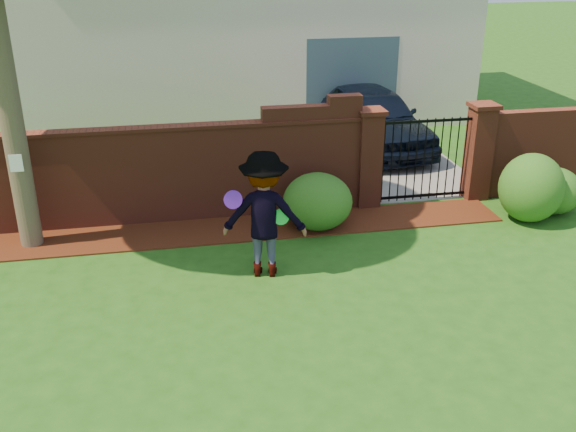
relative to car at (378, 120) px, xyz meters
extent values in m
cube|color=#1F4C13|center=(-3.66, -7.27, -0.74)|extent=(80.00, 80.00, 0.01)
cube|color=#3B170A|center=(-4.61, -3.93, -0.72)|extent=(11.10, 1.08, 0.03)
cube|color=maroon|center=(-5.81, -3.27, 0.11)|extent=(8.70, 0.25, 1.70)
cube|color=maroon|center=(-2.36, -3.27, 1.11)|extent=(1.80, 0.25, 0.30)
cube|color=maroon|center=(-1.76, -3.27, 1.34)|extent=(0.60, 0.25, 0.16)
cube|color=maroon|center=(-5.81, -3.27, 0.99)|extent=(8.70, 0.31, 0.06)
cube|color=maroon|center=(2.94, -3.27, 0.11)|extent=(4.00, 0.25, 1.70)
cube|color=maroon|center=(-1.26, -3.27, 0.16)|extent=(0.42, 0.42, 1.80)
cube|color=maroon|center=(-1.26, -3.27, 1.10)|extent=(0.50, 0.50, 0.08)
cube|color=maroon|center=(0.94, -3.27, 0.16)|extent=(0.42, 0.42, 1.80)
cube|color=maroon|center=(0.94, -3.27, 1.10)|extent=(0.50, 0.50, 0.08)
cylinder|color=black|center=(-0.97, -3.27, 0.11)|extent=(0.02, 0.02, 1.60)
cylinder|color=black|center=(-0.80, -3.27, 0.11)|extent=(0.02, 0.02, 1.60)
cylinder|color=black|center=(-0.64, -3.27, 0.11)|extent=(0.02, 0.02, 1.60)
cylinder|color=black|center=(-0.48, -3.27, 0.11)|extent=(0.02, 0.02, 1.60)
cylinder|color=black|center=(-0.32, -3.27, 0.11)|extent=(0.02, 0.02, 1.60)
cylinder|color=black|center=(-0.16, -3.27, 0.11)|extent=(0.02, 0.02, 1.60)
cylinder|color=black|center=(0.00, -3.27, 0.11)|extent=(0.02, 0.02, 1.60)
cylinder|color=black|center=(0.17, -3.27, 0.11)|extent=(0.02, 0.02, 1.60)
cylinder|color=black|center=(0.33, -3.27, 0.11)|extent=(0.02, 0.02, 1.60)
cylinder|color=black|center=(0.49, -3.27, 0.11)|extent=(0.02, 0.02, 1.60)
cylinder|color=black|center=(0.65, -3.27, 0.11)|extent=(0.02, 0.02, 1.60)
cube|color=black|center=(-0.16, -3.27, -0.62)|extent=(1.78, 0.03, 0.05)
cube|color=black|center=(-0.16, -3.27, 0.86)|extent=(1.78, 0.03, 0.05)
cube|color=slate|center=(-0.16, 0.73, -0.73)|extent=(3.20, 8.00, 0.01)
cube|color=beige|center=(-2.66, 4.73, 2.26)|extent=(12.00, 6.00, 6.00)
cube|color=#384C5B|center=(-0.16, 1.78, 0.46)|extent=(2.40, 0.12, 2.40)
imported|color=black|center=(0.00, 0.00, 0.00)|extent=(2.25, 4.52, 1.48)
cube|color=white|center=(-7.26, -4.06, 0.76)|extent=(0.20, 0.01, 0.28)
ellipsoid|color=#1B5519|center=(-2.41, -4.08, -0.24)|extent=(1.22, 1.22, 0.99)
ellipsoid|color=#1B5519|center=(1.40, -4.48, -0.11)|extent=(1.14, 1.14, 1.25)
ellipsoid|color=#1B5519|center=(2.03, -4.24, -0.31)|extent=(0.97, 0.97, 0.86)
imported|color=gray|center=(-3.60, -5.61, 0.23)|extent=(1.39, 0.98, 1.95)
cylinder|color=#5F1DB5|center=(-4.06, -5.75, 0.58)|extent=(0.28, 0.11, 0.27)
cylinder|color=#1BD044|center=(-3.36, -5.71, 0.24)|extent=(0.25, 0.06, 0.25)
camera|label=1|loc=(-4.91, -14.36, 4.07)|focal=40.84mm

